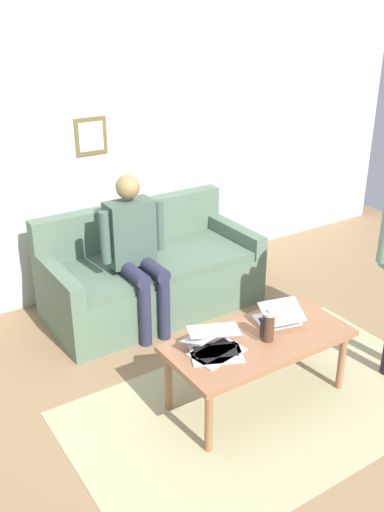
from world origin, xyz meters
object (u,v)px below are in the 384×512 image
Objects in this scene: laptop_left at (214,346)px; laptop_center at (279,317)px; couch at (150,275)px; laptop_right at (215,345)px; coffee_table at (259,345)px; person_seated at (135,245)px; french_press at (268,326)px.

laptop_center reaches higher than laptop_left.
laptop_left is at bearing 4.72° from laptop_center.
couch is at bearing -103.69° from laptop_left.
laptop_right is at bearing 138.75° from laptop_left.
coffee_table is 0.96× the size of person_seated.
laptop_right is 1.81× the size of french_press.
couch is 7.79× the size of french_press.
coffee_table is at bearing 174.57° from laptop_right.
person_seated is at bearing -94.84° from laptop_right.
coffee_table is at bearing 99.97° from person_seated.
person_seated reaches higher than couch.
person_seated is (-0.11, -1.24, 0.21)m from laptop_left.
coffee_table is 0.34m from laptop_right.
couch is 1.52m from laptop_right.
laptop_left is at bearing -41.25° from laptop_right.
french_press is at bearing 31.73° from laptop_center.
laptop_right is (0.35, 1.47, 0.21)m from couch.
couch is at bearing -81.45° from laptop_center.
french_press is at bearing 167.78° from laptop_left.
laptop_right is (0.56, 0.05, 0.00)m from laptop_center.
laptop_left is 1.26m from person_seated.
laptop_center is 1.29m from person_seated.
laptop_right is at bearing -5.43° from coffee_table.
laptop_center is at bearing -174.80° from laptop_right.
person_seated is at bearing -95.08° from laptop_left.
french_press is at bearing 90.32° from couch.
person_seated is (0.26, -1.32, 0.15)m from french_press.
couch is at bearing -90.88° from coffee_table.
person_seated is (0.25, 0.23, 0.42)m from couch.
laptop_left is 0.57m from laptop_center.
couch reaches higher than laptop_right.
coffee_table is at bearing 89.12° from couch.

